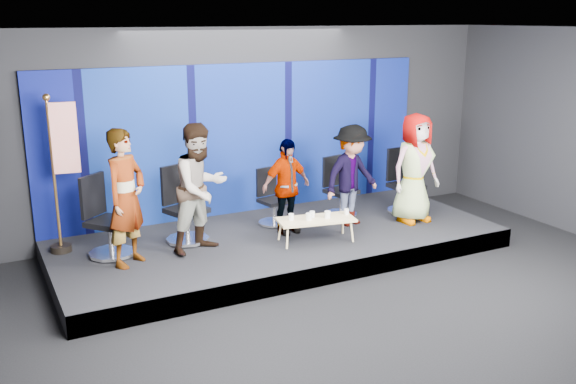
# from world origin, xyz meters

# --- Properties ---
(ground) EXTENTS (10.00, 10.00, 0.00)m
(ground) POSITION_xyz_m (0.00, 0.00, 0.00)
(ground) COLOR black
(ground) RESTS_ON ground
(room_walls) EXTENTS (10.02, 8.02, 3.51)m
(room_walls) POSITION_xyz_m (0.00, 0.00, 2.43)
(room_walls) COLOR black
(room_walls) RESTS_ON ground
(riser) EXTENTS (7.00, 3.00, 0.30)m
(riser) POSITION_xyz_m (0.00, 2.50, 0.15)
(riser) COLOR black
(riser) RESTS_ON ground
(backdrop) EXTENTS (7.00, 0.08, 2.60)m
(backdrop) POSITION_xyz_m (0.00, 3.95, 1.60)
(backdrop) COLOR #06074E
(backdrop) RESTS_ON riser
(chair_a) EXTENTS (0.94, 0.94, 1.19)m
(chair_a) POSITION_xyz_m (-2.62, 2.80, 0.69)
(chair_a) COLOR silver
(chair_a) RESTS_ON riser
(panelist_a) EXTENTS (0.84, 0.80, 1.93)m
(panelist_a) POSITION_xyz_m (-2.41, 2.34, 1.26)
(panelist_a) COLOR black
(panelist_a) RESTS_ON riser
(chair_b) EXTENTS (0.85, 0.85, 1.18)m
(chair_b) POSITION_xyz_m (-1.43, 2.89, 0.69)
(chair_b) COLOR silver
(chair_b) RESTS_ON riser
(panelist_b) EXTENTS (1.12, 1.00, 1.91)m
(panelist_b) POSITION_xyz_m (-1.32, 2.39, 1.25)
(panelist_b) COLOR black
(panelist_b) RESTS_ON riser
(chair_c) EXTENTS (0.62, 0.62, 0.94)m
(chair_c) POSITION_xyz_m (0.14, 3.04, 0.61)
(chair_c) COLOR silver
(chair_c) RESTS_ON riser
(panelist_c) EXTENTS (0.95, 0.53, 1.53)m
(panelist_c) POSITION_xyz_m (0.15, 2.54, 1.06)
(panelist_c) COLOR black
(panelist_c) RESTS_ON riser
(chair_d) EXTENTS (0.69, 0.69, 1.04)m
(chair_d) POSITION_xyz_m (1.38, 2.93, 0.64)
(chair_d) COLOR silver
(chair_d) RESTS_ON riser
(panelist_d) EXTENTS (1.19, 0.84, 1.68)m
(panelist_d) POSITION_xyz_m (1.31, 2.44, 1.14)
(panelist_d) COLOR black
(panelist_d) RESTS_ON riser
(chair_e) EXTENTS (0.67, 0.67, 1.14)m
(chair_e) POSITION_xyz_m (2.51, 2.59, 0.67)
(chair_e) COLOR silver
(chair_e) RESTS_ON riser
(panelist_e) EXTENTS (0.93, 0.63, 1.84)m
(panelist_e) POSITION_xyz_m (2.34, 2.11, 1.22)
(panelist_e) COLOR black
(panelist_e) RESTS_ON riser
(coffee_table) EXTENTS (1.26, 0.71, 0.36)m
(coffee_table) POSITION_xyz_m (0.37, 1.96, 0.63)
(coffee_table) COLOR tan
(coffee_table) RESTS_ON riser
(mug_a) EXTENTS (0.08, 0.08, 0.10)m
(mug_a) POSITION_xyz_m (-0.00, 2.07, 0.71)
(mug_a) COLOR silver
(mug_a) RESTS_ON coffee_table
(mug_b) EXTENTS (0.09, 0.09, 0.11)m
(mug_b) POSITION_xyz_m (0.23, 1.94, 0.72)
(mug_b) COLOR silver
(mug_b) RESTS_ON coffee_table
(mug_c) EXTENTS (0.08, 0.08, 0.10)m
(mug_c) POSITION_xyz_m (0.35, 2.04, 0.71)
(mug_c) COLOR silver
(mug_c) RESTS_ON coffee_table
(mug_d) EXTENTS (0.09, 0.09, 0.11)m
(mug_d) POSITION_xyz_m (0.54, 1.91, 0.72)
(mug_d) COLOR silver
(mug_d) RESTS_ON coffee_table
(mug_e) EXTENTS (0.07, 0.07, 0.09)m
(mug_e) POSITION_xyz_m (0.91, 1.94, 0.71)
(mug_e) COLOR silver
(mug_e) RESTS_ON coffee_table
(flag_stand) EXTENTS (0.53, 0.31, 2.33)m
(flag_stand) POSITION_xyz_m (-3.10, 3.25, 1.53)
(flag_stand) COLOR black
(flag_stand) RESTS_ON riser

